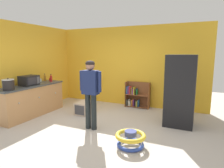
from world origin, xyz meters
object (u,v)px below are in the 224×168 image
at_px(refrigerator, 180,91).
at_px(microwave, 29,80).
at_px(baby_walker, 130,139).
at_px(blue_cup, 38,81).
at_px(kitchen_counter, 31,100).
at_px(bookshelf, 136,96).
at_px(red_cup, 50,80).
at_px(standing_person, 90,88).
at_px(amber_bottle, 45,78).
at_px(pet_carrier, 85,108).
at_px(crock_pot, 8,85).
at_px(ketchup_bottle, 51,79).
at_px(white_cup, 40,80).
at_px(banana_bunch, 12,86).

height_order(refrigerator, microwave, refrigerator).
xyz_separation_m(baby_walker, blue_cup, (-3.49, 1.12, 0.79)).
bearing_deg(kitchen_counter, blue_cup, 111.82).
height_order(bookshelf, red_cup, red_cup).
distance_m(standing_person, amber_bottle, 2.48).
bearing_deg(standing_person, amber_bottle, 157.87).
distance_m(bookshelf, baby_walker, 2.83).
distance_m(kitchen_counter, pet_carrier, 1.56).
xyz_separation_m(crock_pot, amber_bottle, (-0.26, 1.52, -0.04)).
bearing_deg(baby_walker, refrigerator, 65.68).
bearing_deg(crock_pot, baby_walker, 2.62).
relative_size(ketchup_bottle, red_cup, 2.59).
relative_size(standing_person, baby_walker, 2.73).
bearing_deg(white_cup, ketchup_bottle, 25.25).
xyz_separation_m(baby_walker, crock_pot, (-3.20, -0.15, 0.88)).
relative_size(standing_person, banana_bunch, 10.43).
xyz_separation_m(microwave, white_cup, (-0.24, 0.66, -0.09)).
height_order(baby_walker, microwave, microwave).
height_order(microwave, red_cup, microwave).
height_order(baby_walker, crock_pot, crock_pot).
bearing_deg(blue_cup, white_cup, 103.40).
xyz_separation_m(microwave, banana_bunch, (-0.15, -0.45, -0.11)).
bearing_deg(crock_pot, refrigerator, 24.19).
height_order(baby_walker, ketchup_bottle, ketchup_bottle).
height_order(standing_person, white_cup, standing_person).
bearing_deg(blue_cup, microwave, -68.71).
distance_m(microwave, white_cup, 0.71).
height_order(kitchen_counter, blue_cup, blue_cup).
bearing_deg(banana_bunch, red_cup, 85.61).
bearing_deg(bookshelf, baby_walker, -74.36).
bearing_deg(blue_cup, red_cup, 64.42).
relative_size(refrigerator, red_cup, 18.74).
bearing_deg(standing_person, refrigerator, 31.77).
height_order(kitchen_counter, amber_bottle, amber_bottle).
height_order(kitchen_counter, red_cup, red_cup).
bearing_deg(red_cup, banana_bunch, -94.39).
bearing_deg(refrigerator, red_cup, -177.99).
bearing_deg(banana_bunch, blue_cup, 93.87).
height_order(baby_walker, banana_bunch, banana_bunch).
relative_size(bookshelf, pet_carrier, 1.54).
bearing_deg(white_cup, bookshelf, 28.14).
relative_size(kitchen_counter, amber_bottle, 8.47).
xyz_separation_m(kitchen_counter, microwave, (0.01, -0.05, 0.59)).
height_order(refrigerator, blue_cup, refrigerator).
bearing_deg(banana_bunch, white_cup, 94.90).
bearing_deg(baby_walker, blue_cup, 162.22).
relative_size(microwave, amber_bottle, 1.95).
bearing_deg(crock_pot, pet_carrier, 50.61).
bearing_deg(kitchen_counter, crock_pot, -82.91).
xyz_separation_m(baby_walker, white_cup, (-3.52, 1.24, 0.79)).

